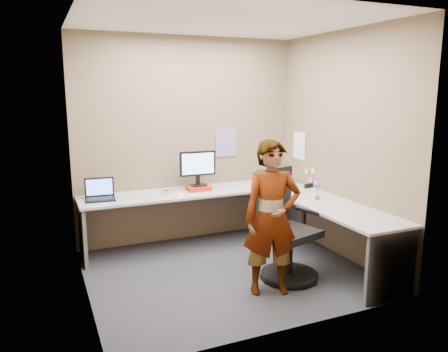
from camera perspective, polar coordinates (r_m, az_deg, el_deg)
name	(u,v)px	position (r m, az deg, el deg)	size (l,w,h in m)	color
ground	(227,272)	(5.03, 0.38, -12.41)	(3.00, 3.00, 0.00)	#242429
wall_back	(188,140)	(5.86, -4.73, 4.67)	(3.00, 3.00, 0.00)	brown
wall_right	(342,146)	(5.43, 15.10, 3.80)	(2.70, 2.70, 0.00)	brown
wall_left	(80,162)	(4.28, -18.32, 1.72)	(2.70, 2.70, 0.00)	brown
ceiling	(227,20)	(4.65, 0.43, 19.69)	(3.00, 3.00, 0.00)	white
desk	(247,209)	(5.33, 3.03, -4.30)	(2.98, 2.58, 0.73)	#A1A1A1
paper_ream	(198,188)	(5.67, -3.35, -1.59)	(0.30, 0.22, 0.06)	red
monitor	(198,165)	(5.63, -3.45, 1.38)	(0.48, 0.15, 0.45)	black
laptop	(100,194)	(5.41, -15.90, -2.27)	(0.37, 0.32, 0.25)	black
trackball_mouse	(167,192)	(5.50, -7.46, -2.11)	(0.12, 0.08, 0.07)	#B7B7BC
origami	(181,194)	(5.36, -5.66, -2.37)	(0.10, 0.10, 0.06)	white
stapler	(309,186)	(5.92, 11.01, -1.24)	(0.15, 0.04, 0.06)	black
flower	(318,188)	(5.29, 12.12, -1.50)	(0.07, 0.07, 0.22)	brown
calendar_purple	(226,142)	(6.05, 0.27, 4.44)	(0.30, 0.01, 0.40)	#846BB7
calendar_white	(299,146)	(6.16, 9.80, 3.93)	(0.01, 0.28, 0.38)	white
sticky_note_a	(313,171)	(5.92, 11.54, 0.63)	(0.01, 0.07, 0.07)	#F2E059
sticky_note_b	(310,180)	(5.98, 11.22, -0.52)	(0.01, 0.07, 0.07)	pink
sticky_note_c	(316,183)	(5.89, 11.87, -0.92)	(0.01, 0.07, 0.07)	pink
sticky_note_d	(307,171)	(6.04, 10.73, 0.59)	(0.01, 0.07, 0.07)	#F2E059
office_chair	(285,235)	(4.79, 8.00, -7.62)	(0.67, 0.64, 1.17)	black
person	(272,218)	(4.33, 6.26, -5.49)	(0.56, 0.37, 1.55)	#999399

